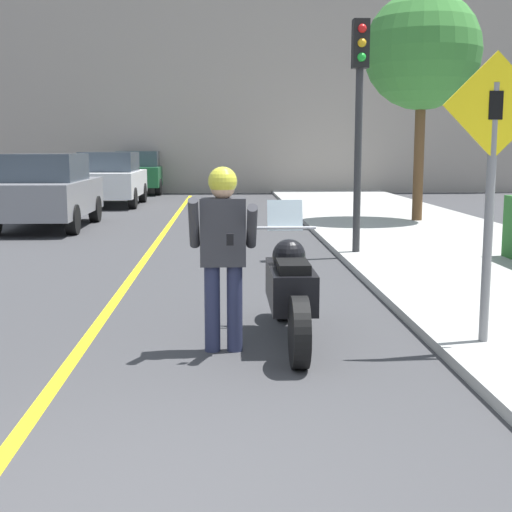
{
  "coord_description": "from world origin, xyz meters",
  "views": [
    {
      "loc": [
        0.73,
        -3.23,
        1.82
      ],
      "look_at": [
        1.02,
        3.52,
        0.79
      ],
      "focal_mm": 50.0,
      "sensor_mm": 36.0,
      "label": 1
    }
  ],
  "objects_px": {
    "crossing_sign": "(492,171)",
    "parked_car_green": "(140,172)",
    "motorcycle": "(290,289)",
    "parked_car_white": "(111,178)",
    "person_biker": "(223,241)",
    "parked_car_grey": "(47,191)",
    "street_tree": "(422,52)",
    "traffic_light": "(359,92)"
  },
  "relations": [
    {
      "from": "crossing_sign",
      "to": "parked_car_green",
      "type": "height_order",
      "value": "crossing_sign"
    },
    {
      "from": "motorcycle",
      "to": "parked_car_white",
      "type": "relative_size",
      "value": 0.55
    },
    {
      "from": "person_biker",
      "to": "parked_car_green",
      "type": "xyz_separation_m",
      "value": [
        -3.37,
        22.53,
        -0.15
      ]
    },
    {
      "from": "person_biker",
      "to": "parked_car_green",
      "type": "bearing_deg",
      "value": 98.51
    },
    {
      "from": "parked_car_green",
      "to": "person_biker",
      "type": "bearing_deg",
      "value": -81.49
    },
    {
      "from": "person_biker",
      "to": "parked_car_white",
      "type": "bearing_deg",
      "value": 102.27
    },
    {
      "from": "person_biker",
      "to": "parked_car_grey",
      "type": "xyz_separation_m",
      "value": [
        -4.01,
        10.07,
        -0.15
      ]
    },
    {
      "from": "street_tree",
      "to": "parked_car_grey",
      "type": "height_order",
      "value": "street_tree"
    },
    {
      "from": "parked_car_grey",
      "to": "parked_car_white",
      "type": "bearing_deg",
      "value": 86.05
    },
    {
      "from": "crossing_sign",
      "to": "parked_car_grey",
      "type": "height_order",
      "value": "crossing_sign"
    },
    {
      "from": "crossing_sign",
      "to": "traffic_light",
      "type": "distance_m",
      "value": 5.65
    },
    {
      "from": "person_biker",
      "to": "motorcycle",
      "type": "bearing_deg",
      "value": 28.02
    },
    {
      "from": "traffic_light",
      "to": "parked_car_white",
      "type": "height_order",
      "value": "traffic_light"
    },
    {
      "from": "crossing_sign",
      "to": "parked_car_green",
      "type": "relative_size",
      "value": 0.6
    },
    {
      "from": "person_biker",
      "to": "parked_car_white",
      "type": "relative_size",
      "value": 0.39
    },
    {
      "from": "motorcycle",
      "to": "parked_car_white",
      "type": "bearing_deg",
      "value": 104.62
    },
    {
      "from": "crossing_sign",
      "to": "parked_car_white",
      "type": "xyz_separation_m",
      "value": [
        -5.9,
        16.57,
        -0.76
      ]
    },
    {
      "from": "person_biker",
      "to": "street_tree",
      "type": "height_order",
      "value": "street_tree"
    },
    {
      "from": "crossing_sign",
      "to": "motorcycle",
      "type": "bearing_deg",
      "value": 164.67
    },
    {
      "from": "street_tree",
      "to": "parked_car_green",
      "type": "xyz_separation_m",
      "value": [
        -7.97,
        11.97,
        -3.15
      ]
    },
    {
      "from": "crossing_sign",
      "to": "parked_car_white",
      "type": "bearing_deg",
      "value": 109.6
    },
    {
      "from": "motorcycle",
      "to": "street_tree",
      "type": "height_order",
      "value": "street_tree"
    },
    {
      "from": "motorcycle",
      "to": "person_biker",
      "type": "bearing_deg",
      "value": -151.98
    },
    {
      "from": "street_tree",
      "to": "parked_car_white",
      "type": "relative_size",
      "value": 1.26
    },
    {
      "from": "street_tree",
      "to": "parked_car_grey",
      "type": "xyz_separation_m",
      "value": [
        -8.61,
        -0.49,
        -3.15
      ]
    },
    {
      "from": "street_tree",
      "to": "motorcycle",
      "type": "bearing_deg",
      "value": -111.22
    },
    {
      "from": "traffic_light",
      "to": "parked_car_white",
      "type": "relative_size",
      "value": 0.89
    },
    {
      "from": "parked_car_grey",
      "to": "parked_car_green",
      "type": "height_order",
      "value": "same"
    },
    {
      "from": "motorcycle",
      "to": "street_tree",
      "type": "distance_m",
      "value": 11.51
    },
    {
      "from": "parked_car_grey",
      "to": "parked_car_white",
      "type": "height_order",
      "value": "same"
    },
    {
      "from": "traffic_light",
      "to": "parked_car_white",
      "type": "bearing_deg",
      "value": 117.61
    },
    {
      "from": "parked_car_white",
      "to": "crossing_sign",
      "type": "bearing_deg",
      "value": -70.4
    },
    {
      "from": "motorcycle",
      "to": "parked_car_green",
      "type": "xyz_separation_m",
      "value": [
        -4.0,
        22.19,
        0.36
      ]
    },
    {
      "from": "parked_car_white",
      "to": "parked_car_green",
      "type": "height_order",
      "value": "same"
    },
    {
      "from": "traffic_light",
      "to": "parked_car_green",
      "type": "xyz_separation_m",
      "value": [
        -5.56,
        17.12,
        -1.84
      ]
    },
    {
      "from": "parked_car_white",
      "to": "person_biker",
      "type": "bearing_deg",
      "value": -77.73
    },
    {
      "from": "crossing_sign",
      "to": "parked_car_green",
      "type": "xyz_separation_m",
      "value": [
        -5.7,
        22.66,
        -0.76
      ]
    },
    {
      "from": "motorcycle",
      "to": "parked_car_white",
      "type": "distance_m",
      "value": 16.64
    },
    {
      "from": "parked_car_green",
      "to": "motorcycle",
      "type": "bearing_deg",
      "value": -79.79
    },
    {
      "from": "parked_car_green",
      "to": "street_tree",
      "type": "bearing_deg",
      "value": -56.36
    },
    {
      "from": "street_tree",
      "to": "person_biker",
      "type": "bearing_deg",
      "value": -113.54
    },
    {
      "from": "crossing_sign",
      "to": "traffic_light",
      "type": "xyz_separation_m",
      "value": [
        -0.13,
        5.54,
        1.07
      ]
    }
  ]
}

